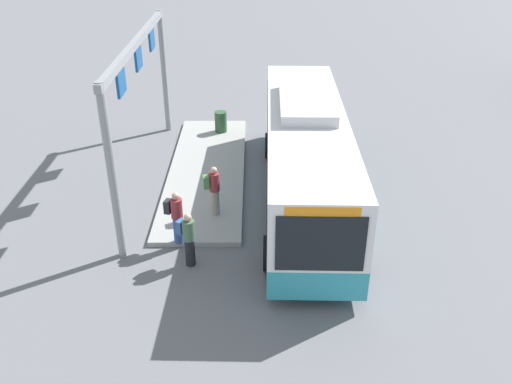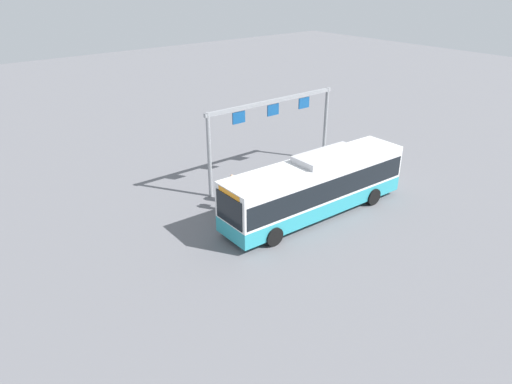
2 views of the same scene
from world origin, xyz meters
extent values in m
plane|color=slate|center=(0.00, 0.00, 0.00)|extent=(120.00, 120.00, 0.00)
cube|color=#9E9E99|center=(-2.16, -3.49, 0.08)|extent=(10.00, 2.80, 0.16)
cube|color=teal|center=(0.00, 0.00, 0.77)|extent=(11.51, 2.80, 0.85)
cube|color=white|center=(0.00, 0.00, 2.15)|extent=(11.51, 2.80, 1.90)
cube|color=black|center=(0.00, 0.00, 1.95)|extent=(11.28, 2.83, 1.20)
cube|color=black|center=(5.74, -0.15, 2.05)|extent=(0.10, 2.13, 1.50)
cube|color=#B7B7BC|center=(-0.86, 0.02, 3.28)|extent=(4.05, 1.85, 0.36)
cube|color=orange|center=(5.67, -0.15, 2.90)|extent=(0.17, 1.75, 0.28)
cylinder|color=black|center=(3.95, 1.10, 0.50)|extent=(1.01, 0.33, 1.00)
cylinder|color=black|center=(3.89, -1.30, 0.50)|extent=(1.01, 0.33, 1.00)
cylinder|color=black|center=(-3.49, 1.29, 0.50)|extent=(1.01, 0.33, 1.00)
cylinder|color=black|center=(-3.55, -1.11, 0.50)|extent=(1.01, 0.33, 1.00)
cylinder|color=black|center=(3.71, -3.51, 0.42)|extent=(0.39, 0.39, 0.85)
cylinder|color=#476B4C|center=(3.71, -3.51, 1.15)|extent=(0.47, 0.47, 0.60)
sphere|color=tan|center=(3.71, -3.51, 1.56)|extent=(0.22, 0.22, 0.22)
cube|color=#335993|center=(3.57, -3.73, 1.18)|extent=(0.33, 0.30, 0.40)
cylinder|color=gray|center=(1.15, -2.96, 0.58)|extent=(0.33, 0.33, 0.85)
cylinder|color=maroon|center=(1.15, -2.96, 1.31)|extent=(0.41, 0.41, 0.60)
sphere|color=tan|center=(1.15, -2.96, 1.72)|extent=(0.22, 0.22, 0.22)
cube|color=#4C8447|center=(1.21, -3.21, 1.34)|extent=(0.31, 0.24, 0.40)
cylinder|color=#334C8C|center=(2.80, -3.94, 0.58)|extent=(0.35, 0.35, 0.85)
cylinder|color=maroon|center=(2.80, -3.94, 1.31)|extent=(0.42, 0.42, 0.60)
sphere|color=tan|center=(2.80, -3.94, 1.72)|extent=(0.22, 0.22, 0.22)
cube|color=#26262D|center=(2.72, -4.19, 1.34)|extent=(0.32, 0.25, 0.40)
cylinder|color=gray|center=(-6.47, -5.53, 2.60)|extent=(0.24, 0.24, 5.20)
cylinder|color=gray|center=(3.25, -5.53, 2.60)|extent=(0.24, 0.24, 5.20)
cube|color=gray|center=(-1.61, -5.53, 5.05)|extent=(10.12, 0.20, 0.24)
cube|color=#144C8C|center=(-4.29, -5.53, 4.50)|extent=(0.90, 0.08, 0.70)
cube|color=#144C8C|center=(-1.61, -5.53, 4.50)|extent=(0.90, 0.08, 0.70)
cube|color=#144C8C|center=(1.06, -5.53, 4.50)|extent=(0.90, 0.08, 0.70)
cylinder|color=#2D5133|center=(-5.88, -3.15, 0.61)|extent=(0.52, 0.52, 0.90)
camera|label=1|loc=(16.24, -1.71, 9.17)|focal=37.93mm
camera|label=2|loc=(17.39, 16.40, 12.60)|focal=33.43mm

